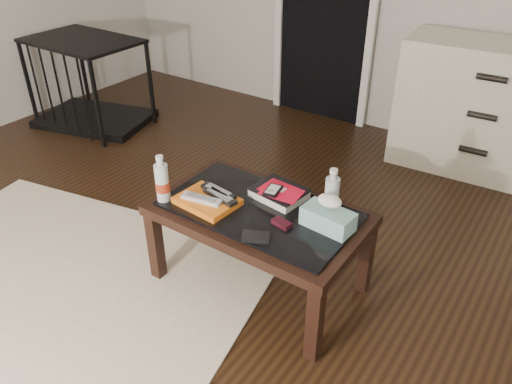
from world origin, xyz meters
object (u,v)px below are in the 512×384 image
at_px(pet_crate, 92,97).
at_px(textbook, 279,193).
at_px(coffee_table, 259,220).
at_px(water_bottle_right, 332,192).
at_px(tissue_box, 328,219).
at_px(dresser, 490,110).
at_px(water_bottle_left, 162,178).

distance_m(pet_crate, textbook, 2.46).
distance_m(coffee_table, water_bottle_right, 0.38).
relative_size(pet_crate, tissue_box, 4.47).
distance_m(dresser, tissue_box, 1.87).
bearing_deg(textbook, water_bottle_left, -135.75).
bearing_deg(coffee_table, water_bottle_right, 26.52).
height_order(dresser, tissue_box, dresser).
bearing_deg(water_bottle_right, coffee_table, -153.48).
bearing_deg(dresser, water_bottle_right, -103.37).
bearing_deg(dresser, water_bottle_left, -119.52).
xyz_separation_m(coffee_table, water_bottle_left, (-0.43, -0.20, 0.18)).
bearing_deg(coffee_table, water_bottle_left, -155.11).
height_order(water_bottle_left, water_bottle_right, same).
xyz_separation_m(dresser, pet_crate, (-2.92, -1.02, -0.22)).
distance_m(coffee_table, tissue_box, 0.36).
height_order(coffee_table, dresser, dresser).
distance_m(coffee_table, water_bottle_left, 0.50).
distance_m(pet_crate, tissue_box, 2.79).
relative_size(dresser, pet_crate, 1.19).
distance_m(pet_crate, water_bottle_left, 2.20).
relative_size(pet_crate, water_bottle_right, 4.32).
xyz_separation_m(pet_crate, water_bottle_right, (2.61, -0.73, 0.35)).
relative_size(water_bottle_left, water_bottle_right, 1.00).
bearing_deg(water_bottle_left, tissue_box, 17.92).
relative_size(pet_crate, water_bottle_left, 4.32).
distance_m(dresser, pet_crate, 3.10).
height_order(textbook, water_bottle_right, water_bottle_right).
distance_m(dresser, water_bottle_left, 2.34).
distance_m(pet_crate, water_bottle_right, 2.73).
height_order(coffee_table, tissue_box, tissue_box).
distance_m(dresser, water_bottle_right, 1.78).
distance_m(water_bottle_left, water_bottle_right, 0.80).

